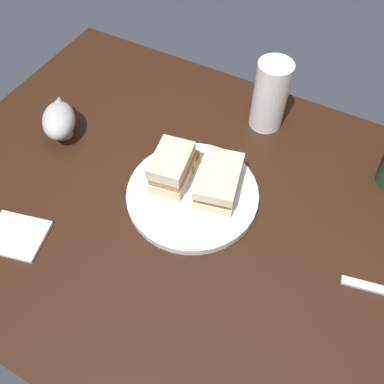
{
  "coord_description": "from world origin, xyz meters",
  "views": [
    {
      "loc": [
        0.21,
        -0.4,
        1.41
      ],
      "look_at": [
        -0.0,
        0.01,
        0.76
      ],
      "focal_mm": 37.27,
      "sensor_mm": 36.0,
      "label": 1
    }
  ],
  "objects": [
    {
      "name": "sandwich_half_right",
      "position": [
        -0.06,
        0.03,
        0.79
      ],
      "size": [
        0.08,
        0.11,
        0.07
      ],
      "color": "beige",
      "rests_on": "plate"
    },
    {
      "name": "potato_wedge_middle",
      "position": [
        -0.05,
        0.09,
        0.76
      ],
      "size": [
        0.02,
        0.04,
        0.02
      ],
      "primitive_type": "cube",
      "rotation": [
        0.0,
        0.0,
        4.74
      ],
      "color": "#AD702D",
      "rests_on": "plate"
    },
    {
      "name": "pint_glass",
      "position": [
        0.04,
        0.29,
        0.8
      ],
      "size": [
        0.08,
        0.08,
        0.17
      ],
      "color": "white",
      "rests_on": "dining_table"
    },
    {
      "name": "napkin",
      "position": [
        -0.26,
        -0.23,
        0.74
      ],
      "size": [
        0.13,
        0.11,
        0.01
      ],
      "primitive_type": "cube",
      "rotation": [
        0.0,
        0.0,
        0.25
      ],
      "color": "silver",
      "rests_on": "dining_table"
    },
    {
      "name": "gravy_boat",
      "position": [
        -0.36,
        0.04,
        0.78
      ],
      "size": [
        0.12,
        0.13,
        0.07
      ],
      "color": "#B7B7BC",
      "rests_on": "dining_table"
    },
    {
      "name": "plate",
      "position": [
        -0.01,
        0.02,
        0.74
      ],
      "size": [
        0.27,
        0.27,
        0.02
      ],
      "primitive_type": "cylinder",
      "color": "white",
      "rests_on": "dining_table"
    },
    {
      "name": "potato_wedge_left_edge",
      "position": [
        -0.06,
        0.08,
        0.76
      ],
      "size": [
        0.03,
        0.05,
        0.02
      ],
      "primitive_type": "cube",
      "rotation": [
        0.0,
        0.0,
        1.78
      ],
      "color": "gold",
      "rests_on": "plate"
    },
    {
      "name": "potato_wedge_right_edge",
      "position": [
        -0.05,
        0.04,
        0.76
      ],
      "size": [
        0.03,
        0.06,
        0.02
      ],
      "primitive_type": "cube",
      "rotation": [
        0.0,
        0.0,
        4.93
      ],
      "color": "#AD702D",
      "rests_on": "plate"
    },
    {
      "name": "potato_wedge_back",
      "position": [
        -0.01,
        0.09,
        0.76
      ],
      "size": [
        0.04,
        0.03,
        0.02
      ],
      "primitive_type": "cube",
      "rotation": [
        0.0,
        0.0,
        2.82
      ],
      "color": "gold",
      "rests_on": "plate"
    },
    {
      "name": "potato_wedge_front",
      "position": [
        -0.05,
        0.05,
        0.76
      ],
      "size": [
        0.05,
        0.05,
        0.02
      ],
      "primitive_type": "cube",
      "rotation": [
        0.0,
        0.0,
        3.91
      ],
      "color": "#B77F33",
      "rests_on": "plate"
    },
    {
      "name": "sandwich_half_left",
      "position": [
        0.04,
        0.05,
        0.78
      ],
      "size": [
        0.1,
        0.14,
        0.06
      ],
      "color": "beige",
      "rests_on": "plate"
    },
    {
      "name": "ground_plane",
      "position": [
        0.0,
        0.0,
        0.0
      ],
      "size": [
        6.0,
        6.0,
        0.0
      ],
      "primitive_type": "plane",
      "color": "#333842"
    },
    {
      "name": "dining_table",
      "position": [
        0.0,
        0.0,
        0.37
      ],
      "size": [
        1.14,
        0.83,
        0.73
      ],
      "primitive_type": "cube",
      "color": "black",
      "rests_on": "ground"
    }
  ]
}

